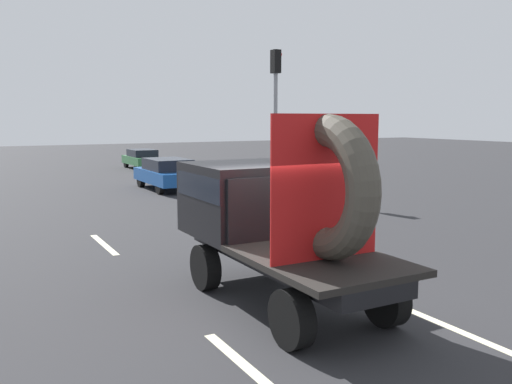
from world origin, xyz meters
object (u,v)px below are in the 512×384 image
object	(u,v)px
flatbed_truck	(269,209)
distant_sedan	(167,173)
traffic_light	(276,102)
oncoming_car	(142,158)

from	to	relation	value
flatbed_truck	distant_sedan	size ratio (longest dim) A/B	1.15
flatbed_truck	distant_sedan	distance (m)	15.23
traffic_light	oncoming_car	world-z (taller)	traffic_light
distant_sedan	oncoming_car	xyz separation A→B (m)	(2.02, 10.42, -0.09)
distant_sedan	traffic_light	bearing A→B (deg)	-54.30
oncoming_car	traffic_light	bearing A→B (deg)	-85.90
distant_sedan	oncoming_car	bearing A→B (deg)	79.04
distant_sedan	traffic_light	distance (m)	6.08
traffic_light	oncoming_car	xyz separation A→B (m)	(-1.05, 14.68, -3.14)
distant_sedan	flatbed_truck	bearing A→B (deg)	-102.67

